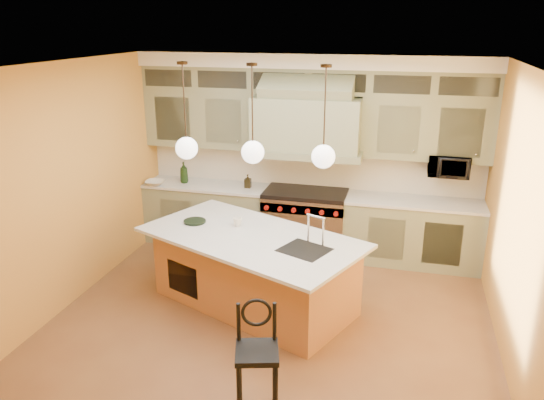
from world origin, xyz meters
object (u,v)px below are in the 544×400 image
(kitchen_island, at_px, (254,269))
(microwave, at_px, (449,165))
(range, at_px, (305,221))
(counter_stool, at_px, (257,354))

(kitchen_island, height_order, microwave, microwave)
(range, bearing_deg, counter_stool, -85.69)
(range, bearing_deg, kitchen_island, -99.72)
(range, xyz_separation_m, counter_stool, (0.26, -3.52, 0.11))
(range, height_order, microwave, microwave)
(microwave, bearing_deg, range, -176.88)
(range, xyz_separation_m, kitchen_island, (-0.29, -1.70, -0.01))
(counter_stool, relative_size, microwave, 1.95)
(range, bearing_deg, microwave, 3.12)
(kitchen_island, bearing_deg, counter_stool, -49.66)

